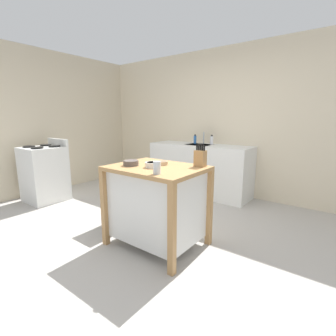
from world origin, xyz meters
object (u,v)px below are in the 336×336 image
object	(u,v)px
trash_bin	(119,202)
bottle_hand_soap	(195,139)
bowl_stoneware_deep	(131,163)
drinking_cup	(157,168)
bowl_ceramic_wide	(153,165)
sink_faucet	(204,138)
bowl_ceramic_small	(162,163)
stove	(45,174)
kitchen_island	(157,202)
bottle_spray_cleaner	(212,140)
knife_block	(200,158)

from	to	relation	value
trash_bin	bottle_hand_soap	world-z (taller)	bottle_hand_soap
bowl_stoneware_deep	drinking_cup	xyz separation A→B (m)	(0.48, -0.15, 0.03)
bowl_ceramic_wide	sink_faucet	world-z (taller)	sink_faucet
bowl_ceramic_small	stove	world-z (taller)	stove
bowl_ceramic_small	bowl_stoneware_deep	bearing A→B (deg)	-134.87
sink_faucet	bottle_hand_soap	bearing A→B (deg)	-147.47
kitchen_island	bottle_spray_cleaner	bearing A→B (deg)	101.30
kitchen_island	knife_block	distance (m)	0.67
bowl_stoneware_deep	bowl_ceramic_wide	distance (m)	0.26
knife_block	drinking_cup	bearing A→B (deg)	-103.82
trash_bin	bottle_spray_cleaner	xyz separation A→B (m)	(0.32, 1.94, 0.68)
knife_block	bowl_ceramic_wide	xyz separation A→B (m)	(-0.36, -0.34, -0.06)
stove	knife_block	bearing A→B (deg)	5.24
trash_bin	knife_block	bearing A→B (deg)	9.73
kitchen_island	bottle_spray_cleaner	xyz separation A→B (m)	(-0.41, 2.03, 0.50)
knife_block	bowl_ceramic_small	world-z (taller)	knife_block
drinking_cup	trash_bin	world-z (taller)	drinking_cup
bottle_spray_cleaner	bottle_hand_soap	xyz separation A→B (m)	(-0.33, -0.03, -0.00)
knife_block	drinking_cup	xyz separation A→B (m)	(-0.14, -0.55, -0.03)
kitchen_island	bowl_stoneware_deep	bearing A→B (deg)	-153.01
bowl_ceramic_small	drinking_cup	world-z (taller)	drinking_cup
sink_faucet	knife_block	bearing A→B (deg)	-61.98
bowl_ceramic_wide	sink_faucet	bearing A→B (deg)	105.63
bowl_ceramic_small	trash_bin	distance (m)	0.92
bowl_ceramic_small	bowl_stoneware_deep	distance (m)	0.33
bottle_spray_cleaner	stove	bearing A→B (deg)	-135.74
trash_bin	bowl_ceramic_small	bearing A→B (deg)	1.50
bottle_hand_soap	stove	distance (m)	2.69
drinking_cup	bottle_spray_cleaner	distance (m)	2.39
kitchen_island	drinking_cup	distance (m)	0.57
bowl_ceramic_wide	bottle_spray_cleaner	world-z (taller)	bottle_spray_cleaner
bowl_ceramic_wide	trash_bin	distance (m)	0.96
kitchen_island	stove	xyz separation A→B (m)	(-2.47, 0.02, -0.03)
bowl_stoneware_deep	bottle_spray_cleaner	xyz separation A→B (m)	(-0.15, 2.16, 0.08)
sink_faucet	bottle_spray_cleaner	xyz separation A→B (m)	(0.19, -0.06, -0.03)
bowl_ceramic_small	bottle_spray_cleaner	bearing A→B (deg)	101.44
bottle_spray_cleaner	trash_bin	bearing A→B (deg)	-99.36
bowl_ceramic_small	drinking_cup	xyz separation A→B (m)	(0.25, -0.38, 0.04)
knife_block	bottle_hand_soap	bearing A→B (deg)	122.48
knife_block	bowl_stoneware_deep	size ratio (longest dim) A/B	1.43
knife_block	sink_faucet	distance (m)	2.05
drinking_cup	knife_block	bearing A→B (deg)	76.18
drinking_cup	bottle_hand_soap	world-z (taller)	bottle_hand_soap
knife_block	bottle_spray_cleaner	size ratio (longest dim) A/B	1.34
bowl_ceramic_wide	trash_bin	xyz separation A→B (m)	(-0.73, 0.15, -0.60)
drinking_cup	trash_bin	bearing A→B (deg)	159.24
kitchen_island	knife_block	xyz separation A→B (m)	(0.37, 0.28, 0.48)
bottle_spray_cleaner	stove	distance (m)	2.94
knife_block	bowl_stoneware_deep	distance (m)	0.74
trash_bin	stove	bearing A→B (deg)	-177.61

